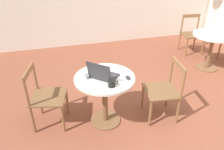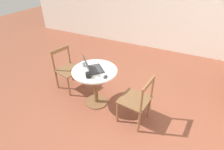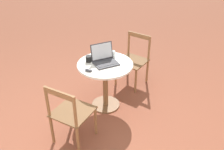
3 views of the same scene
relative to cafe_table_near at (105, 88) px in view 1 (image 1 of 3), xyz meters
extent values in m
plane|color=brown|center=(0.56, -0.24, -0.56)|extent=(16.00, 16.00, 0.00)
cylinder|color=brown|center=(0.00, 0.00, -0.55)|extent=(0.42, 0.42, 0.02)
cylinder|color=brown|center=(0.00, 0.00, -0.20)|extent=(0.08, 0.08, 0.67)
cylinder|color=silver|center=(0.00, 0.00, 0.15)|extent=(0.78, 0.78, 0.03)
cylinder|color=brown|center=(2.40, 1.00, -0.55)|extent=(0.42, 0.42, 0.02)
cylinder|color=brown|center=(2.40, 1.00, -0.20)|extent=(0.08, 0.08, 0.67)
cylinder|color=silver|center=(2.40, 1.00, 0.15)|extent=(0.78, 0.78, 0.03)
cylinder|color=brown|center=(0.56, -0.27, -0.34)|extent=(0.04, 0.04, 0.42)
cylinder|color=brown|center=(0.61, 0.12, -0.34)|extent=(0.04, 0.04, 0.42)
cylinder|color=brown|center=(0.94, -0.31, -0.34)|extent=(0.04, 0.04, 0.42)
cylinder|color=brown|center=(0.99, 0.07, -0.34)|extent=(0.04, 0.04, 0.42)
cube|color=brown|center=(0.78, -0.10, -0.12)|extent=(0.49, 0.49, 0.02)
cylinder|color=brown|center=(0.94, -0.31, 0.09)|extent=(0.04, 0.04, 0.41)
cylinder|color=brown|center=(0.99, 0.07, 0.09)|extent=(0.04, 0.04, 0.41)
cube|color=brown|center=(0.97, -0.12, 0.26)|extent=(0.08, 0.42, 0.07)
cylinder|color=brown|center=(-0.49, 0.32, -0.34)|extent=(0.04, 0.04, 0.42)
cylinder|color=brown|center=(-0.58, -0.06, -0.34)|extent=(0.04, 0.04, 0.42)
cylinder|color=brown|center=(-0.87, 0.41, -0.34)|extent=(0.04, 0.04, 0.42)
cylinder|color=brown|center=(-0.96, 0.03, -0.34)|extent=(0.04, 0.04, 0.42)
cube|color=brown|center=(-0.73, 0.17, -0.12)|extent=(0.53, 0.53, 0.02)
cylinder|color=brown|center=(-0.87, 0.41, 0.09)|extent=(0.04, 0.04, 0.41)
cylinder|color=brown|center=(-0.96, 0.03, 0.09)|extent=(0.04, 0.04, 0.41)
cube|color=brown|center=(-0.91, 0.22, 0.26)|extent=(0.12, 0.41, 0.07)
cylinder|color=brown|center=(2.67, 1.57, -0.34)|extent=(0.04, 0.04, 0.42)
cylinder|color=brown|center=(2.28, 1.62, -0.34)|extent=(0.04, 0.04, 0.42)
cylinder|color=brown|center=(2.72, 1.96, -0.34)|extent=(0.04, 0.04, 0.42)
cylinder|color=brown|center=(2.33, 2.00, -0.34)|extent=(0.04, 0.04, 0.42)
cube|color=brown|center=(2.50, 1.79, -0.12)|extent=(0.49, 0.49, 0.02)
cylinder|color=brown|center=(2.72, 1.96, 0.09)|extent=(0.04, 0.04, 0.41)
cylinder|color=brown|center=(2.33, 2.00, 0.09)|extent=(0.04, 0.04, 0.41)
cube|color=brown|center=(2.52, 1.98, 0.26)|extent=(0.42, 0.08, 0.07)
cylinder|color=brown|center=(2.92, 1.32, -0.34)|extent=(0.04, 0.04, 0.42)
cylinder|color=#9E937F|center=(3.34, 2.56, -0.55)|extent=(0.29, 0.29, 0.02)
cylinder|color=#9E937F|center=(3.34, 2.56, 0.16)|extent=(0.02, 0.02, 1.41)
cube|color=#2D2D33|center=(0.01, 0.02, 0.17)|extent=(0.40, 0.39, 0.02)
cube|color=#38383D|center=(0.02, 0.03, 0.18)|extent=(0.29, 0.28, 0.00)
cube|color=#2D2D33|center=(-0.09, -0.09, 0.30)|extent=(0.27, 0.26, 0.23)
cube|color=silver|center=(-0.09, -0.08, 0.30)|extent=(0.25, 0.23, 0.21)
ellipsoid|color=#2D2D33|center=(0.27, -0.12, 0.18)|extent=(0.06, 0.10, 0.03)
cylinder|color=black|center=(0.03, -0.24, 0.21)|extent=(0.09, 0.09, 0.09)
torus|color=black|center=(0.08, -0.24, 0.21)|extent=(0.05, 0.01, 0.05)
cylinder|color=silver|center=(-0.24, 0.02, 0.21)|extent=(0.06, 0.06, 0.09)
camera|label=1|loc=(-0.55, -2.32, 1.56)|focal=35.00mm
camera|label=2|loc=(1.39, -2.14, 1.72)|focal=28.00mm
camera|label=3|loc=(2.77, 1.22, 1.82)|focal=40.00mm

